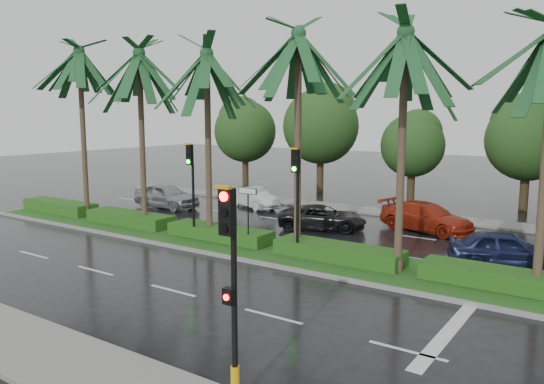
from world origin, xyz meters
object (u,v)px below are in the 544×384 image
Objects in this scene: signal_median_left at (191,177)px; street_sign at (248,202)px; car_darkgrey at (322,217)px; car_blue at (505,249)px; car_red at (427,217)px; signal_near at (231,286)px; car_silver at (166,196)px; car_white at (255,198)px.

signal_median_left is 1.68× the size of street_sign.
car_blue reaches higher than car_darkgrey.
car_blue is at bearing -125.11° from car_darkgrey.
signal_median_left reaches higher than car_red.
signal_median_left reaches higher than car_darkgrey.
street_sign is 10.26m from car_blue.
signal_median_left is (-10.00, 9.69, 0.49)m from signal_near.
car_darkgrey is at bearing 57.79° from car_blue.
car_darkgrey is at bearing -88.84° from car_silver.
signal_near is at bearing -179.89° from car_darkgrey.
car_blue is at bearing 16.84° from signal_median_left.
car_silver is (-7.50, 5.77, -2.24)m from signal_median_left.
signal_median_left is 0.97× the size of car_silver.
car_darkgrey is (-6.50, 15.45, -1.89)m from signal_near.
car_red is 6.38m from car_blue.
signal_median_left is 1.12× the size of car_white.
street_sign is 0.58× the size of car_silver.
car_white is 0.79× the size of car_red.
car_silver is at bearing 152.00° from street_sign.
car_darkgrey is (0.50, 5.58, -1.51)m from street_sign.
car_blue is at bearing 79.49° from signal_near.
signal_median_left is at bearing -176.53° from street_sign.
car_darkgrey is 0.90× the size of car_red.
car_red is at bearing 25.07° from car_blue.
car_darkgrey is at bearing 84.88° from street_sign.
signal_near reaches higher than car_white.
car_silver reaches higher than car_blue.
car_red reaches higher than car_white.
street_sign is at bearing 90.95° from car_blue.
car_silver is 15.71m from car_red.
car_darkgrey is at bearing 112.82° from signal_near.
signal_near is 22.74m from car_white.
street_sign reaches higher than car_darkgrey.
car_silver is 0.91× the size of car_red.
car_blue reaches higher than car_white.
car_silver is 1.08× the size of car_blue.
car_blue is at bearing 20.76° from street_sign.
signal_near is 18.19m from car_red.
signal_median_left is at bearing -139.50° from car_white.
signal_near is 0.97× the size of car_silver.
car_blue is at bearing -118.45° from car_red.
car_red is at bearing 96.34° from signal_near.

